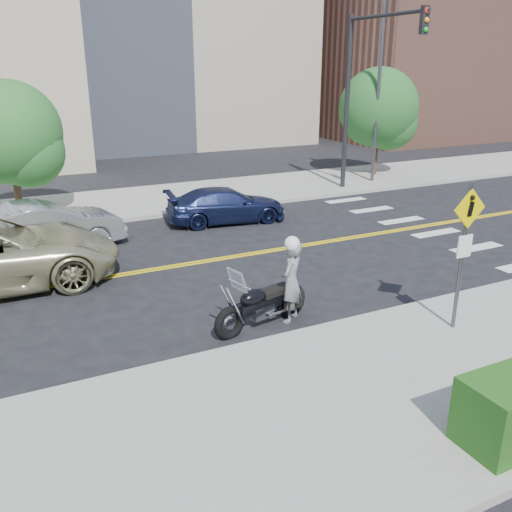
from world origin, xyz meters
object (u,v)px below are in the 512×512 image
object	(u,v)px
pedestrian_sign	(464,243)
motorcycle	(263,294)
motorcyclist	(291,279)
parked_car_silver	(43,228)
parked_car_blue	(226,205)

from	to	relation	value
pedestrian_sign	motorcycle	distance (m)	4.12
pedestrian_sign	motorcyclist	distance (m)	3.51
motorcyclist	parked_car_silver	world-z (taller)	motorcyclist
motorcyclist	motorcycle	bearing A→B (deg)	-43.86
motorcyclist	motorcycle	distance (m)	0.70
motorcyclist	pedestrian_sign	bearing A→B (deg)	103.57
motorcyclist	parked_car_blue	world-z (taller)	motorcyclist
pedestrian_sign	parked_car_blue	distance (m)	9.94
pedestrian_sign	motorcycle	bearing A→B (deg)	148.33
parked_car_silver	parked_car_blue	world-z (taller)	parked_car_silver
motorcyclist	parked_car_blue	bearing A→B (deg)	-142.85
parked_car_silver	parked_car_blue	size ratio (longest dim) A/B	1.10
pedestrian_sign	parked_car_silver	distance (m)	11.51
motorcyclist	motorcycle	size ratio (longest dim) A/B	0.81
parked_car_silver	motorcyclist	bearing A→B (deg)	-161.52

